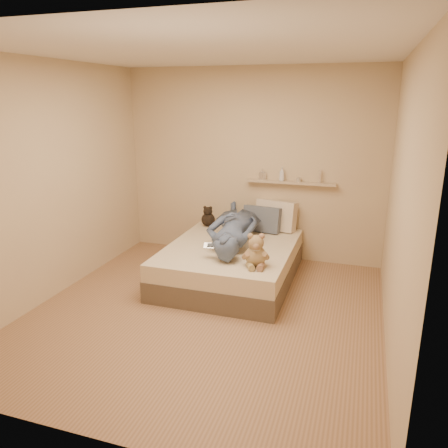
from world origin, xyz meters
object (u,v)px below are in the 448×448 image
(teddy_bear, at_px, (256,253))
(bed, at_px, (231,263))
(wall_shelf, at_px, (290,182))
(person, at_px, (235,226))
(pillow_grey, at_px, (262,219))
(pillow_cream, at_px, (276,215))
(game_console, at_px, (211,246))
(dark_plush, at_px, (208,217))

(teddy_bear, bearing_deg, bed, 127.84)
(wall_shelf, bearing_deg, teddy_bear, -93.68)
(person, bearing_deg, teddy_bear, 113.49)
(pillow_grey, bearing_deg, pillow_cream, 40.76)
(game_console, xyz_separation_m, person, (0.07, 0.67, 0.05))
(pillow_cream, relative_size, person, 0.33)
(dark_plush, bearing_deg, person, -44.45)
(bed, height_order, teddy_bear, teddy_bear)
(bed, height_order, wall_shelf, wall_shelf)
(person, height_order, wall_shelf, wall_shelf)
(teddy_bear, distance_m, person, 0.88)
(pillow_grey, relative_size, person, 0.30)
(game_console, relative_size, dark_plush, 0.61)
(teddy_bear, distance_m, wall_shelf, 1.58)
(wall_shelf, bearing_deg, bed, -121.18)
(bed, xyz_separation_m, person, (-0.00, 0.16, 0.43))
(pillow_grey, bearing_deg, bed, -107.93)
(pillow_cream, xyz_separation_m, wall_shelf, (0.16, 0.08, 0.45))
(bed, height_order, game_console, game_console)
(bed, xyz_separation_m, dark_plush, (-0.55, 0.70, 0.35))
(game_console, distance_m, teddy_bear, 0.54)
(game_console, bearing_deg, wall_shelf, 66.12)
(dark_plush, xyz_separation_m, wall_shelf, (1.10, 0.21, 0.52))
(bed, distance_m, pillow_grey, 0.83)
(person, bearing_deg, wall_shelf, -134.58)
(person, bearing_deg, pillow_grey, -121.29)
(bed, relative_size, teddy_bear, 5.04)
(game_console, xyz_separation_m, dark_plush, (-0.48, 1.20, -0.02))
(bed, bearing_deg, game_console, -98.54)
(game_console, distance_m, dark_plush, 1.29)
(game_console, bearing_deg, dark_plush, 111.60)
(teddy_bear, distance_m, dark_plush, 1.63)
(teddy_bear, distance_m, pillow_grey, 1.30)
(teddy_bear, bearing_deg, pillow_grey, 100.26)
(bed, relative_size, person, 1.13)
(teddy_bear, relative_size, wall_shelf, 0.31)
(bed, relative_size, wall_shelf, 1.58)
(game_console, relative_size, pillow_grey, 0.36)
(dark_plush, height_order, pillow_cream, pillow_cream)
(bed, relative_size, dark_plush, 6.52)
(pillow_cream, height_order, pillow_grey, pillow_cream)
(pillow_cream, bearing_deg, wall_shelf, 25.68)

